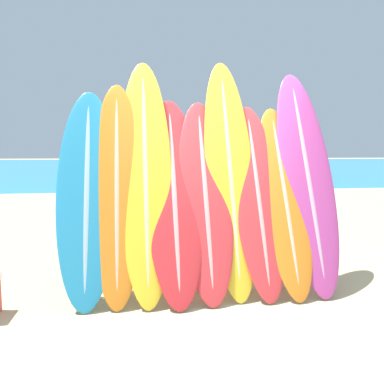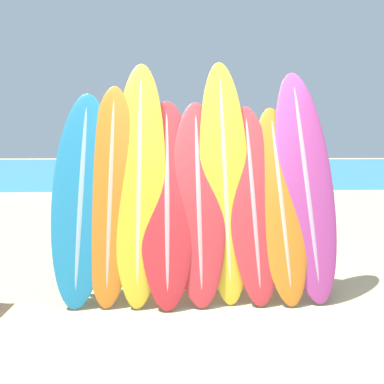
{
  "view_description": "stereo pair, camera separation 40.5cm",
  "coord_description": "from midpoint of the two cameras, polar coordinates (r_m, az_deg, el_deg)",
  "views": [
    {
      "loc": [
        -0.95,
        -3.5,
        1.46
      ],
      "look_at": [
        -0.25,
        1.02,
        0.96
      ],
      "focal_mm": 35.0,
      "sensor_mm": 36.0,
      "label": 1
    },
    {
      "loc": [
        -0.55,
        -3.54,
        1.46
      ],
      "look_at": [
        -0.25,
        1.02,
        0.96
      ],
      "focal_mm": 35.0,
      "sensor_mm": 36.0,
      "label": 2
    }
  ],
  "objects": [
    {
      "name": "surfboard_slot_6",
      "position": [
        3.92,
        12.12,
        -0.85
      ],
      "size": [
        0.52,
        0.97,
        1.98
      ],
      "color": "red",
      "rests_on": "ground_plane"
    },
    {
      "name": "ocean_water",
      "position": [
        42.64,
        -2.67,
        4.19
      ],
      "size": [
        120.0,
        60.0,
        0.01
      ],
      "color": "teal",
      "rests_on": "ground_plane"
    },
    {
      "name": "surfboard_slot_0",
      "position": [
        3.85,
        -13.61,
        -0.12
      ],
      "size": [
        0.58,
        0.9,
        2.1
      ],
      "color": "teal",
      "rests_on": "ground_plane"
    },
    {
      "name": "person_mid_beach",
      "position": [
        11.72,
        -10.44,
        3.25
      ],
      "size": [
        0.28,
        0.26,
        1.62
      ],
      "rotation": [
        0.0,
        0.0,
        3.81
      ],
      "color": "tan",
      "rests_on": "ground_plane"
    },
    {
      "name": "surfboard_slot_1",
      "position": [
        3.82,
        -9.32,
        0.61
      ],
      "size": [
        0.5,
        0.94,
        2.19
      ],
      "color": "orange",
      "rests_on": "ground_plane"
    },
    {
      "name": "surfboard_slot_4",
      "position": [
        3.81,
        4.02,
        -0.62
      ],
      "size": [
        0.56,
        0.99,
        2.02
      ],
      "color": "red",
      "rests_on": "ground_plane"
    },
    {
      "name": "surfboard_slot_3",
      "position": [
        3.79,
        -0.78,
        -0.46
      ],
      "size": [
        0.58,
        1.1,
        2.04
      ],
      "color": "red",
      "rests_on": "ground_plane"
    },
    {
      "name": "surfboard_slot_5",
      "position": [
        3.93,
        7.94,
        2.93
      ],
      "size": [
        0.52,
        1.04,
        2.48
      ],
      "color": "yellow",
      "rests_on": "ground_plane"
    },
    {
      "name": "surfboard_slot_8",
      "position": [
        4.17,
        19.51,
        2.14
      ],
      "size": [
        0.58,
        1.11,
        2.38
      ],
      "color": "#B23D8E",
      "rests_on": "ground_plane"
    },
    {
      "name": "ground_plane",
      "position": [
        3.88,
        8.01,
        -15.96
      ],
      "size": [
        160.0,
        160.0,
        0.0
      ],
      "primitive_type": "plane",
      "color": "tan"
    },
    {
      "name": "person_far_left",
      "position": [
        12.45,
        4.32,
        3.74
      ],
      "size": [
        0.29,
        0.24,
        1.72
      ],
      "rotation": [
        0.0,
        0.0,
        3.54
      ],
      "color": "#A87A5B",
      "rests_on": "ground_plane"
    },
    {
      "name": "surfboard_slot_2",
      "position": [
        3.85,
        -5.04,
        2.77
      ],
      "size": [
        0.54,
        1.13,
        2.46
      ],
      "color": "yellow",
      "rests_on": "ground_plane"
    },
    {
      "name": "surfboard_rack",
      "position": [
        3.89,
        3.77,
        -7.98
      ],
      "size": [
        2.64,
        0.04,
        0.94
      ],
      "color": "#28282D",
      "rests_on": "ground_plane"
    },
    {
      "name": "surfboard_slot_7",
      "position": [
        4.0,
        16.12,
        -0.89
      ],
      "size": [
        0.5,
        1.0,
        1.97
      ],
      "color": "orange",
      "rests_on": "ground_plane"
    },
    {
      "name": "person_near_water",
      "position": [
        10.78,
        9.3,
        2.84
      ],
      "size": [
        0.24,
        0.27,
        1.56
      ],
      "rotation": [
        0.0,
        0.0,
        5.22
      ],
      "color": "beige",
      "rests_on": "ground_plane"
    }
  ]
}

